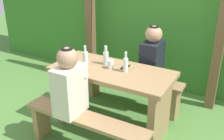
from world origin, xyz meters
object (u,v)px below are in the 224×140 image
at_px(bench_near, 86,127).
at_px(cell_phone, 125,67).
at_px(bottle_center, 126,64).
at_px(picnic_table, 112,89).
at_px(person_white_shirt, 69,84).
at_px(bench_far, 132,84).
at_px(person_black_coat, 152,56).
at_px(drinking_glass, 111,64).
at_px(bottle_right, 106,57).
at_px(bottle_left, 85,59).

bearing_deg(bench_near, cell_phone, 81.36).
bearing_deg(bench_near, bottle_center, 74.86).
bearing_deg(picnic_table, person_white_shirt, -107.54).
bearing_deg(bench_near, bench_far, 90.00).
height_order(person_black_coat, drinking_glass, person_black_coat).
bearing_deg(cell_phone, person_white_shirt, -115.21).
bearing_deg(person_white_shirt, drinking_glass, 75.83).
bearing_deg(cell_phone, bottle_right, -176.16).
xyz_separation_m(picnic_table, cell_phone, (0.10, 0.13, 0.25)).
height_order(drinking_glass, bottle_left, bottle_left).
bearing_deg(person_white_shirt, bench_far, 81.05).
bearing_deg(person_white_shirt, bottle_center, 60.10).
xyz_separation_m(person_black_coat, bottle_center, (-0.11, -0.53, 0.07)).
height_order(bench_near, bench_far, same).
bearing_deg(drinking_glass, bench_far, 86.81).
height_order(bench_far, bottle_left, bottle_left).
xyz_separation_m(bench_near, bottle_center, (0.16, 0.59, 0.53)).
bearing_deg(cell_phone, drinking_glass, -144.73).
distance_m(bottle_left, cell_phone, 0.47).
xyz_separation_m(picnic_table, person_white_shirt, (-0.18, -0.56, 0.27)).
bearing_deg(bottle_center, picnic_table, -171.33).
relative_size(picnic_table, bench_far, 1.00).
xyz_separation_m(person_black_coat, bottle_right, (-0.40, -0.46, 0.07)).
relative_size(person_black_coat, bottle_right, 3.13).
bearing_deg(person_black_coat, bottle_left, -131.44).
xyz_separation_m(bench_near, bottle_right, (-0.14, 0.66, 0.53)).
xyz_separation_m(picnic_table, bench_near, (0.00, -0.56, -0.19)).
height_order(person_black_coat, bottle_center, person_black_coat).
relative_size(picnic_table, cell_phone, 10.00).
distance_m(picnic_table, bottle_center, 0.37).
xyz_separation_m(person_black_coat, bottle_left, (-0.57, -0.64, 0.08)).
bearing_deg(bottle_left, drinking_glass, 21.26).
bearing_deg(bench_near, person_white_shirt, 178.92).
bearing_deg(bottle_center, bottle_left, -166.68).
relative_size(person_white_shirt, drinking_glass, 7.27).
height_order(person_white_shirt, person_black_coat, same).
relative_size(bottle_left, bottle_center, 1.11).
relative_size(drinking_glass, bottle_left, 0.38).
bearing_deg(picnic_table, person_black_coat, 64.55).
xyz_separation_m(bench_far, bottle_right, (-0.14, -0.46, 0.53)).
distance_m(picnic_table, bench_near, 0.59).
height_order(person_white_shirt, bottle_left, person_white_shirt).
bearing_deg(person_black_coat, bottle_center, -101.34).
height_order(picnic_table, bench_near, picnic_table).
relative_size(picnic_table, bottle_right, 6.09).
bearing_deg(picnic_table, bench_near, -90.00).
xyz_separation_m(bottle_right, cell_phone, (0.24, 0.03, -0.09)).
distance_m(bench_near, bottle_center, 0.81).
distance_m(bench_far, drinking_glass, 0.73).
distance_m(person_white_shirt, bottle_center, 0.68).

